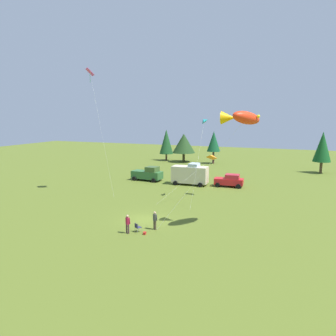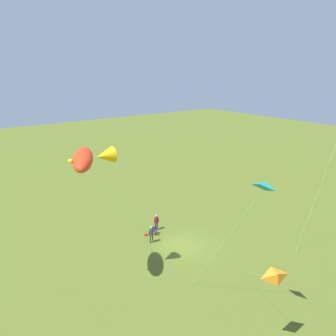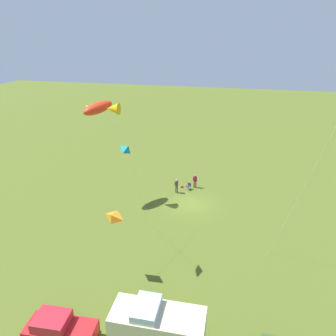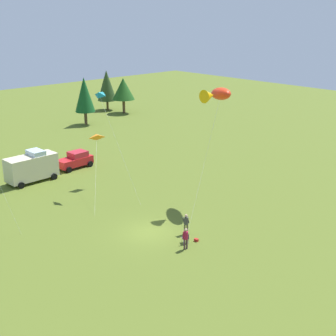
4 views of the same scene
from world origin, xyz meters
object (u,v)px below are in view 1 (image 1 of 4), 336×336
at_px(van_camper_beige, 190,174).
at_px(kite_delta_teal, 203,121).
at_px(kite_delta_orange, 213,157).
at_px(truck_green_flatbed, 148,174).
at_px(backpack_on_grass, 145,233).
at_px(kite_large_fish, 242,118).
at_px(kite_diamond_rainbow, 90,75).
at_px(car_red_sedan, 230,180).
at_px(person_kite_flyer, 155,219).
at_px(person_spectator, 127,222).
at_px(folding_chair, 137,227).

bearing_deg(van_camper_beige, kite_delta_teal, -63.15).
bearing_deg(kite_delta_orange, van_camper_beige, 131.62).
relative_size(truck_green_flatbed, kite_delta_orange, 0.71).
height_order(backpack_on_grass, kite_large_fish, kite_large_fish).
xyz_separation_m(kite_delta_teal, kite_diamond_rainbow, (-14.83, -2.11, 5.96)).
height_order(truck_green_flatbed, kite_delta_teal, kite_delta_teal).
height_order(car_red_sedan, kite_diamond_rainbow, kite_diamond_rainbow).
relative_size(backpack_on_grass, truck_green_flatbed, 0.06).
distance_m(person_kite_flyer, person_spectator, 2.62).
bearing_deg(folding_chair, car_red_sedan, 19.60).
relative_size(truck_green_flatbed, van_camper_beige, 0.94).
distance_m(backpack_on_grass, kite_delta_teal, 17.39).
bearing_deg(backpack_on_grass, car_red_sedan, 82.12).
bearing_deg(kite_delta_orange, person_spectator, -102.01).
bearing_deg(backpack_on_grass, truck_green_flatbed, 114.58).
xyz_separation_m(kite_delta_orange, kite_diamond_rainbow, (-15.66, -4.05, 10.59)).
relative_size(folding_chair, person_spectator, 0.47).
bearing_deg(car_red_sedan, kite_delta_teal, -107.18).
distance_m(person_kite_flyer, kite_delta_orange, 15.47).
bearing_deg(person_spectator, truck_green_flatbed, 32.81).
bearing_deg(truck_green_flatbed, kite_delta_teal, -29.94).
bearing_deg(kite_delta_teal, kite_diamond_rainbow, -171.92).
bearing_deg(truck_green_flatbed, kite_diamond_rainbow, -104.33).
bearing_deg(person_kite_flyer, backpack_on_grass, -164.20).
bearing_deg(car_red_sedan, person_spectator, -105.35).
xyz_separation_m(person_kite_flyer, kite_delta_teal, (0.84, 12.86, 8.80)).
height_order(person_kite_flyer, folding_chair, person_kite_flyer).
bearing_deg(car_red_sedan, folding_chair, -104.07).
distance_m(backpack_on_grass, kite_delta_orange, 17.20).
bearing_deg(van_camper_beige, backpack_on_grass, -84.25).
bearing_deg(kite_delta_teal, car_red_sedan, 76.67).
distance_m(person_spectator, kite_delta_orange, 17.52).
xyz_separation_m(van_camper_beige, kite_large_fish, (10.28, -16.99, 8.68)).
distance_m(folding_chair, person_spectator, 1.07).
xyz_separation_m(truck_green_flatbed, kite_delta_orange, (12.19, -5.94, 4.08)).
xyz_separation_m(truck_green_flatbed, van_camper_beige, (7.39, -0.54, 0.54)).
relative_size(van_camper_beige, kite_large_fish, 0.49).
relative_size(person_kite_flyer, person_spectator, 1.00).
distance_m(person_kite_flyer, truck_green_flatbed, 23.27).
height_order(person_kite_flyer, kite_large_fish, kite_large_fish).
distance_m(folding_chair, kite_delta_teal, 16.98).
bearing_deg(kite_diamond_rainbow, backpack_on_grass, -41.94).
bearing_deg(truck_green_flatbed, folding_chair, -62.20).
distance_m(folding_chair, backpack_on_grass, 1.02).
relative_size(van_camper_beige, car_red_sedan, 1.27).
height_order(folding_chair, kite_large_fish, kite_large_fish).
height_order(person_spectator, kite_delta_orange, kite_delta_orange).
bearing_deg(kite_delta_orange, folding_chair, -100.25).
xyz_separation_m(person_spectator, kite_large_fish, (9.02, 5.05, 9.30)).
xyz_separation_m(backpack_on_grass, car_red_sedan, (3.12, 22.54, 0.84)).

